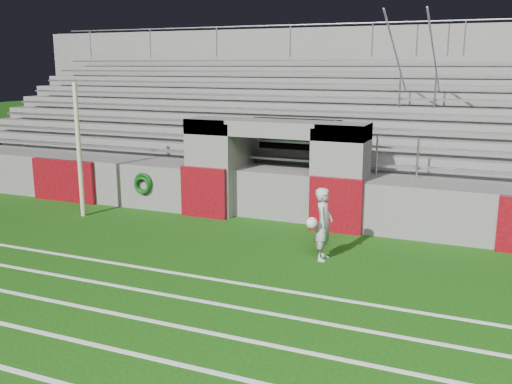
% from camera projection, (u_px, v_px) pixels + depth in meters
% --- Properties ---
extents(ground, '(90.00, 90.00, 0.00)m').
position_uv_depth(ground, '(214.00, 260.00, 11.92)').
color(ground, '#14430B').
rests_on(ground, ground).
extents(field_post, '(0.12, 0.12, 3.55)m').
position_uv_depth(field_post, '(79.00, 151.00, 15.01)').
color(field_post, beige).
rests_on(field_post, ground).
extents(field_markings, '(28.00, 8.09, 0.01)m').
position_uv_depth(field_markings, '(38.00, 377.00, 7.43)').
color(field_markings, white).
rests_on(field_markings, ground).
extents(stadium_structure, '(26.00, 8.48, 5.42)m').
position_uv_depth(stadium_structure, '(324.00, 142.00, 18.75)').
color(stadium_structure, '#615E5C').
rests_on(stadium_structure, ground).
extents(goalkeeper_with_ball, '(0.49, 0.73, 1.53)m').
position_uv_depth(goalkeeper_with_ball, '(323.00, 224.00, 11.77)').
color(goalkeeper_with_ball, '#B1B5BB').
rests_on(goalkeeper_with_ball, ground).
extents(hose_coil, '(0.57, 0.15, 0.60)m').
position_uv_depth(hose_coil, '(143.00, 184.00, 15.80)').
color(hose_coil, '#0C3C0E').
rests_on(hose_coil, ground).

